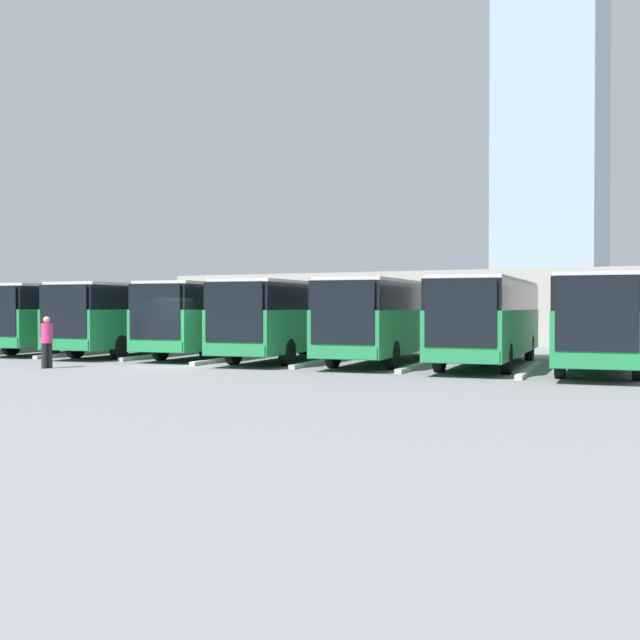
% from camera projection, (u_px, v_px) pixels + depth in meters
% --- Properties ---
extents(ground_plane, '(600.00, 600.00, 0.00)m').
position_uv_depth(ground_plane, '(175.00, 366.00, 29.10)').
color(ground_plane, gray).
extents(bus_0, '(3.90, 11.53, 3.16)m').
position_uv_depth(bus_0, '(601.00, 319.00, 27.15)').
color(bus_0, '#238447').
rests_on(bus_0, ground_plane).
extents(curb_divider_0, '(1.07, 6.49, 0.15)m').
position_uv_depth(curb_divider_0, '(530.00, 370.00, 26.64)').
color(curb_divider_0, '#B2B2AD').
rests_on(curb_divider_0, ground_plane).
extents(bus_1, '(3.90, 11.53, 3.16)m').
position_uv_depth(bus_1, '(489.00, 318.00, 29.38)').
color(bus_1, '#238447').
rests_on(bus_1, ground_plane).
extents(curb_divider_1, '(1.07, 6.49, 0.15)m').
position_uv_depth(curb_divider_1, '(421.00, 365.00, 28.87)').
color(curb_divider_1, '#B2B2AD').
rests_on(curb_divider_1, ground_plane).
extents(bus_2, '(3.90, 11.53, 3.16)m').
position_uv_depth(bus_2, '(389.00, 317.00, 31.31)').
color(bus_2, '#238447').
rests_on(bus_2, ground_plane).
extents(curb_divider_2, '(1.07, 6.49, 0.15)m').
position_uv_depth(curb_divider_2, '(324.00, 361.00, 30.79)').
color(curb_divider_2, '#B2B2AD').
rests_on(curb_divider_2, ground_plane).
extents(bus_3, '(3.90, 11.53, 3.16)m').
position_uv_depth(bus_3, '(296.00, 316.00, 32.85)').
color(bus_3, '#238447').
rests_on(bus_3, ground_plane).
extents(curb_divider_3, '(1.07, 6.49, 0.15)m').
position_uv_depth(curb_divider_3, '(232.00, 359.00, 32.33)').
color(curb_divider_3, '#B2B2AD').
rests_on(curb_divider_3, ground_plane).
extents(bus_4, '(3.90, 11.53, 3.16)m').
position_uv_depth(bus_4, '(224.00, 316.00, 35.29)').
color(bus_4, '#238447').
rests_on(bus_4, ground_plane).
extents(curb_divider_4, '(1.07, 6.49, 0.15)m').
position_uv_depth(curb_divider_4, '(164.00, 355.00, 34.77)').
color(curb_divider_4, '#B2B2AD').
rests_on(curb_divider_4, ground_plane).
extents(bus_5, '(3.90, 11.53, 3.16)m').
position_uv_depth(bus_5, '(143.00, 315.00, 36.56)').
color(bus_5, '#238447').
rests_on(bus_5, ground_plane).
extents(curb_divider_5, '(1.07, 6.49, 0.15)m').
position_uv_depth(curb_divider_5, '(84.00, 353.00, 36.04)').
color(curb_divider_5, '#B2B2AD').
rests_on(curb_divider_5, ground_plane).
extents(bus_6, '(3.90, 11.53, 3.16)m').
position_uv_depth(bus_6, '(80.00, 315.00, 38.53)').
color(bus_6, '#238447').
rests_on(bus_6, ground_plane).
extents(curb_divider_6, '(1.07, 6.49, 0.15)m').
position_uv_depth(curb_divider_6, '(23.00, 351.00, 38.01)').
color(curb_divider_6, '#B2B2AD').
rests_on(curb_divider_6, ground_plane).
extents(bus_7, '(3.90, 11.53, 3.16)m').
position_uv_depth(bus_7, '(20.00, 315.00, 40.30)').
color(bus_7, '#238447').
rests_on(bus_7, ground_plane).
extents(pedestrian, '(0.43, 0.44, 1.83)m').
position_uv_depth(pedestrian, '(47.00, 340.00, 28.25)').
color(pedestrian, black).
rests_on(pedestrian, ground_plane).
extents(station_building, '(32.62, 12.26, 4.28)m').
position_uv_depth(station_building, '(425.00, 307.00, 51.85)').
color(station_building, '#A8A399').
rests_on(station_building, ground_plane).
extents(office_tower, '(20.91, 20.91, 77.57)m').
position_uv_depth(office_tower, '(551.00, 137.00, 169.94)').
color(office_tower, '#93A8B7').
rests_on(office_tower, ground_plane).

